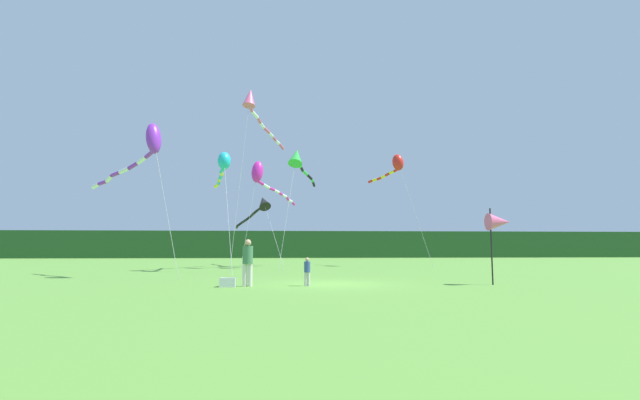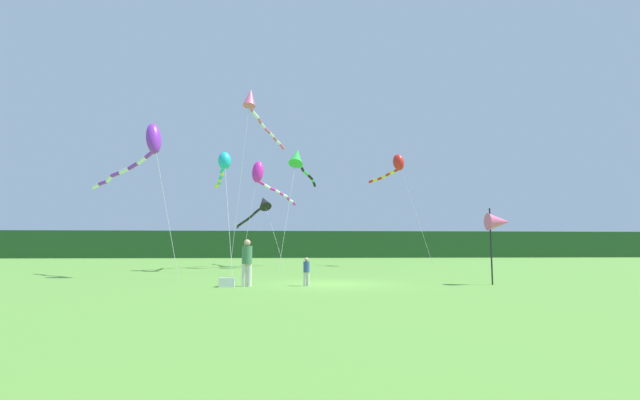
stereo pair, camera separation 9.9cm
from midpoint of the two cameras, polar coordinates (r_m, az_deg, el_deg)
name	(u,v)px [view 1 (the left image)]	position (r m, az deg, el deg)	size (l,w,h in m)	color
ground_plane	(331,284)	(18.32, 1.29, -10.63)	(120.00, 120.00, 0.00)	#5B9338
distant_treeline	(299,244)	(63.20, -2.75, -5.66)	(108.00, 3.93, 3.66)	#234C23
person_adult	(248,260)	(17.40, -9.34, -7.54)	(0.39, 0.39, 1.77)	silver
person_child	(307,270)	(17.40, -1.81, -8.89)	(0.24, 0.24, 1.08)	silver
cooler_box	(228,282)	(17.32, -11.82, -10.21)	(0.58, 0.32, 0.34)	silver
banner_flag_pole	(499,222)	(19.34, 21.62, -2.67)	(0.90, 0.70, 3.03)	black
kite_magenta	(262,177)	(32.72, -7.47, 2.97)	(3.75, 7.30, 7.65)	#B2B2B2
kite_black	(260,205)	(35.42, -7.66, -0.69)	(4.34, 9.34, 5.66)	#B2B2B2
kite_purple	(146,146)	(24.39, -21.30, 6.42)	(6.12, 5.08, 7.73)	#B2B2B2
kite_cyan	(224,164)	(29.03, -12.26, 4.52)	(2.39, 8.37, 7.55)	#B2B2B2
kite_red	(396,164)	(36.19, 9.59, 4.52)	(3.86, 4.90, 8.90)	#B2B2B2
kite_green	(297,159)	(32.85, -2.97, 5.23)	(2.85, 8.43, 8.82)	#B2B2B2
kite_rainbow	(254,106)	(30.81, -8.44, 11.70)	(3.05, 8.73, 11.83)	#B2B2B2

